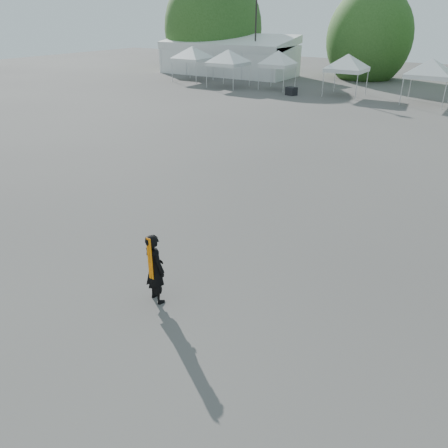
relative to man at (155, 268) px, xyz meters
The scene contains 12 objects.
ground 2.61m from the man, 81.42° to the left, with size 120.00×120.00×0.00m, color #474442.
marquee 43.24m from the man, 120.03° to the left, with size 15.00×6.25×4.23m.
light_pole_west 40.76m from the man, 115.83° to the left, with size 0.60×0.25×10.30m.
tree_far_w 48.01m from the man, 122.38° to the left, with size 4.80×4.80×7.30m.
tree_mid_w 43.21m from the man, 100.20° to the left, with size 4.16×4.16×6.33m.
tent_a 38.11m from the man, 125.13° to the left, with size 4.50×4.50×3.88m.
tent_b 34.01m from the man, 119.36° to the left, with size 4.41×4.41×3.88m.
tent_c 33.33m from the man, 111.55° to the left, with size 3.79×3.79×3.88m.
tent_d 31.55m from the man, 100.75° to the left, with size 4.27×4.27×3.88m.
tent_e 30.78m from the man, 88.97° to the left, with size 4.48×4.48×3.88m.
man is the anchor object (origin of this frame).
crate_west 30.35m from the man, 108.71° to the left, with size 0.86×0.67×0.67m, color black.
Camera 1 is at (5.83, -8.99, 6.40)m, focal length 35.00 mm.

